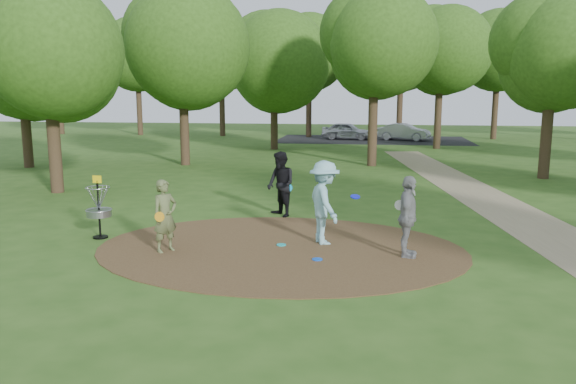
# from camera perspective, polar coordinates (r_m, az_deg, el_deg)

# --- Properties ---
(ground) EXTENTS (100.00, 100.00, 0.00)m
(ground) POSITION_cam_1_polar(r_m,az_deg,el_deg) (12.81, -0.81, -5.79)
(ground) COLOR #2D5119
(ground) RESTS_ON ground
(dirt_clearing) EXTENTS (8.40, 8.40, 0.02)m
(dirt_clearing) POSITION_cam_1_polar(r_m,az_deg,el_deg) (12.81, -0.81, -5.75)
(dirt_clearing) COLOR #47301C
(dirt_clearing) RESTS_ON ground
(footpath) EXTENTS (7.55, 39.89, 0.01)m
(footpath) POSITION_cam_1_polar(r_m,az_deg,el_deg) (15.25, 25.49, -4.17)
(footpath) COLOR #8C7A5B
(footpath) RESTS_ON ground
(parking_lot) EXTENTS (14.00, 8.00, 0.01)m
(parking_lot) POSITION_cam_1_polar(r_m,az_deg,el_deg) (42.30, 8.57, 5.27)
(parking_lot) COLOR black
(parking_lot) RESTS_ON ground
(player_observer_with_disc) EXTENTS (0.67, 0.71, 1.63)m
(player_observer_with_disc) POSITION_cam_1_polar(r_m,az_deg,el_deg) (12.67, -12.38, -2.41)
(player_observer_with_disc) COLOR #586339
(player_observer_with_disc) RESTS_ON ground
(player_throwing_with_disc) EXTENTS (1.45, 1.46, 1.96)m
(player_throwing_with_disc) POSITION_cam_1_polar(r_m,az_deg,el_deg) (13.04, 3.72, -1.09)
(player_throwing_with_disc) COLOR #88C1CB
(player_throwing_with_disc) RESTS_ON ground
(player_walking_with_disc) EXTENTS (1.12, 1.15, 1.86)m
(player_walking_with_disc) POSITION_cam_1_polar(r_m,az_deg,el_deg) (15.90, -0.74, 0.79)
(player_walking_with_disc) COLOR black
(player_walking_with_disc) RESTS_ON ground
(player_waiting_with_disc) EXTENTS (0.56, 1.08, 1.77)m
(player_waiting_with_disc) POSITION_cam_1_polar(r_m,az_deg,el_deg) (12.23, 12.07, -2.50)
(player_waiting_with_disc) COLOR gray
(player_waiting_with_disc) RESTS_ON ground
(disc_ground_cyan) EXTENTS (0.22, 0.22, 0.02)m
(disc_ground_cyan) POSITION_cam_1_polar(r_m,az_deg,el_deg) (13.03, -0.69, -5.39)
(disc_ground_cyan) COLOR #17BABF
(disc_ground_cyan) RESTS_ON dirt_clearing
(disc_ground_blue) EXTENTS (0.22, 0.22, 0.02)m
(disc_ground_blue) POSITION_cam_1_polar(r_m,az_deg,el_deg) (11.95, 2.99, -6.84)
(disc_ground_blue) COLOR blue
(disc_ground_blue) RESTS_ON dirt_clearing
(car_left) EXTENTS (3.94, 2.07, 1.28)m
(car_left) POSITION_cam_1_polar(r_m,az_deg,el_deg) (42.30, 6.02, 6.19)
(car_left) COLOR #B7B7BF
(car_left) RESTS_ON ground
(car_right) EXTENTS (3.98, 2.40, 1.24)m
(car_right) POSITION_cam_1_polar(r_m,az_deg,el_deg) (42.15, 11.70, 6.00)
(car_right) COLOR #A4A5AC
(car_right) RESTS_ON ground
(disc_golf_basket) EXTENTS (0.63, 0.63, 1.54)m
(disc_golf_basket) POSITION_cam_1_polar(r_m,az_deg,el_deg) (14.30, -18.70, -1.04)
(disc_golf_basket) COLOR black
(disc_golf_basket) RESTS_ON ground
(tree_ring) EXTENTS (37.67, 44.83, 8.72)m
(tree_ring) POSITION_cam_1_polar(r_m,az_deg,el_deg) (21.82, 9.17, 14.33)
(tree_ring) COLOR #332316
(tree_ring) RESTS_ON ground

